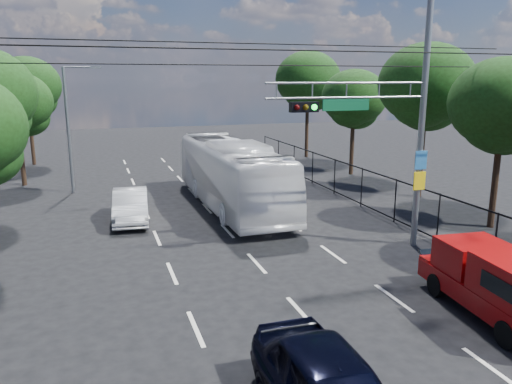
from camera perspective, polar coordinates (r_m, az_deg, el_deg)
name	(u,v)px	position (r m, az deg, el deg)	size (l,w,h in m)	color
lane_markings	(216,219)	(23.35, -4.55, -3.08)	(6.12, 38.00, 0.01)	beige
signal_mast	(395,111)	(19.03, 15.56, 8.90)	(6.43, 0.39, 9.50)	slate
streetlight_left	(71,123)	(29.97, -20.39, 7.36)	(2.09, 0.22, 7.08)	slate
utility_wires	(249,53)	(17.49, -0.82, 15.57)	(22.00, 5.04, 0.74)	black
fence_right	(381,194)	(24.37, 14.11, -0.26)	(0.06, 34.03, 2.00)	black
tree_right_b	(503,111)	(23.59, 26.36, 8.27)	(4.50, 4.50, 7.31)	black
tree_right_c	(426,91)	(28.52, 18.88, 10.85)	(5.10, 5.10, 8.29)	black
tree_right_d	(354,102)	(34.22, 11.13, 10.04)	(4.32, 4.32, 7.02)	black
tree_right_e	(308,84)	(41.44, 5.96, 12.17)	(5.28, 5.28, 8.58)	black
tree_left_d	(17,107)	(33.17, -25.65, 8.72)	(4.20, 4.20, 6.83)	black
tree_left_e	(27,90)	(41.11, -24.68, 10.51)	(4.92, 4.92, 7.99)	black
red_pickup	(500,282)	(15.21, 26.12, -9.27)	(2.33, 5.28, 1.91)	black
white_bus	(231,174)	(25.24, -2.83, 2.08)	(2.83, 12.11, 3.37)	white
white_van	(130,206)	(23.51, -14.15, -1.53)	(1.52, 4.36, 1.44)	silver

